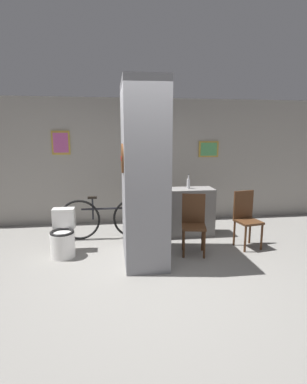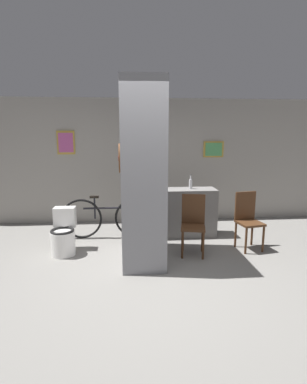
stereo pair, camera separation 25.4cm
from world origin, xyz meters
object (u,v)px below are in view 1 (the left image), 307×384
(chair_by_doorway, at_px, (246,217))
(bicycle, at_px, (107,218))
(bottle_tall, at_px, (188,183))
(chair_near_pillar, at_px, (194,221))
(toilet, at_px, (63,237))

(chair_by_doorway, height_order, bicycle, chair_by_doorway)
(bicycle, distance_m, bottle_tall, 1.63)
(chair_near_pillar, bearing_deg, toilet, -172.95)
(toilet, xyz_separation_m, bicycle, (0.67, 0.68, 0.08))
(bicycle, xyz_separation_m, bottle_tall, (1.51, 0.03, 0.60))
(chair_near_pillar, bearing_deg, chair_by_doorway, 20.46)
(toilet, relative_size, chair_near_pillar, 0.75)
(bottle_tall, bearing_deg, bicycle, -178.72)
(toilet, distance_m, chair_near_pillar, 2.06)
(toilet, distance_m, bicycle, 0.96)
(toilet, xyz_separation_m, bottle_tall, (2.18, 0.71, 0.68))
(toilet, distance_m, bottle_tall, 2.39)
(toilet, relative_size, bottle_tall, 2.63)
(chair_by_doorway, bearing_deg, bottle_tall, 127.02)
(bottle_tall, bearing_deg, chair_near_pillar, -98.62)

